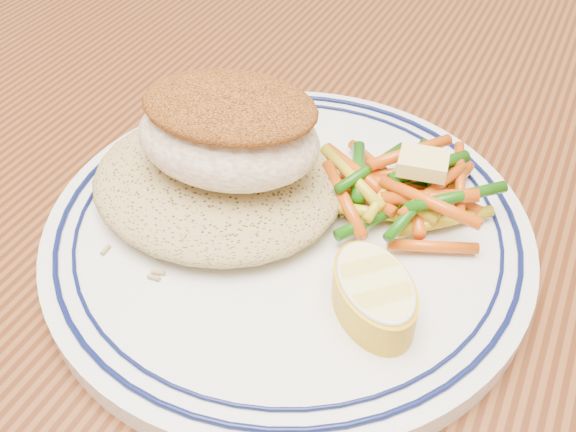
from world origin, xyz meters
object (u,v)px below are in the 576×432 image
(fish_fillet, at_px, (228,130))
(vegetable_pile, at_px, (405,189))
(plate, at_px, (288,229))
(lemon_wedge, at_px, (374,294))
(rice_pilaf, at_px, (217,177))
(dining_table, at_px, (264,354))

(fish_fillet, distance_m, vegetable_pile, 0.11)
(plate, xyz_separation_m, lemon_wedge, (0.07, -0.04, 0.02))
(plate, height_order, vegetable_pile, vegetable_pile)
(vegetable_pile, xyz_separation_m, lemon_wedge, (0.01, -0.08, -0.00))
(fish_fillet, bearing_deg, rice_pilaf, -161.74)
(lemon_wedge, bearing_deg, dining_table, 164.42)
(plate, bearing_deg, dining_table, -117.85)
(plate, bearing_deg, fish_fillet, 172.23)
(dining_table, bearing_deg, vegetable_pile, 42.80)
(dining_table, distance_m, lemon_wedge, 0.15)
(fish_fillet, height_order, lemon_wedge, fish_fillet)
(lemon_wedge, bearing_deg, vegetable_pile, 97.90)
(rice_pilaf, xyz_separation_m, lemon_wedge, (0.11, -0.04, -0.00))
(vegetable_pile, bearing_deg, lemon_wedge, -82.10)
(vegetable_pile, distance_m, lemon_wedge, 0.08)
(dining_table, relative_size, fish_fillet, 13.27)
(dining_table, distance_m, fish_fillet, 0.16)
(dining_table, height_order, fish_fillet, fish_fillet)
(plate, height_order, rice_pilaf, rice_pilaf)
(rice_pilaf, xyz_separation_m, fish_fillet, (0.01, 0.00, 0.03))
(fish_fillet, bearing_deg, lemon_wedge, -22.67)
(plate, bearing_deg, lemon_wedge, -30.31)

